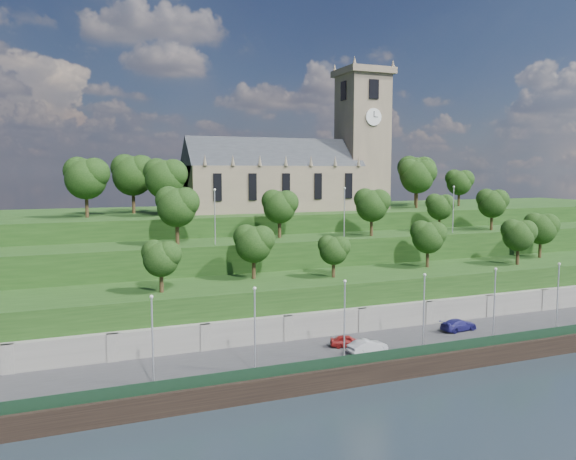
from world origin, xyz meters
name	(u,v)px	position (x,y,z in m)	size (l,w,h in m)	color
ground	(451,371)	(0.00, 0.00, 0.00)	(320.00, 320.00, 0.00)	black
promenade	(419,347)	(0.00, 6.00, 1.00)	(160.00, 12.00, 2.00)	#2D2D30
quay_wall	(451,362)	(0.00, -0.05, 1.10)	(160.00, 0.50, 2.20)	black
fence	(448,347)	(0.00, 0.60, 2.60)	(160.00, 0.10, 1.20)	#15301D
retaining_wall	(393,322)	(0.00, 11.97, 2.50)	(160.00, 2.10, 5.00)	slate
embankment_lower	(370,301)	(0.00, 18.00, 4.00)	(160.00, 12.00, 8.00)	#1A3913
embankment_upper	(335,274)	(0.00, 29.00, 6.00)	(160.00, 10.00, 12.00)	#1A3913
hilltop	(286,248)	(0.00, 50.00, 7.50)	(160.00, 32.00, 15.00)	#1A3913
church	(298,169)	(0.79, 45.98, 22.52)	(38.60, 12.35, 27.60)	#6F614D
trees_lower	(405,238)	(5.74, 18.30, 12.66)	(66.87, 8.79, 7.37)	#322313
trees_upper	(342,204)	(0.66, 28.14, 17.03)	(59.31, 7.97, 8.05)	#322313
trees_hilltop	(287,175)	(-1.80, 44.85, 21.47)	(77.61, 16.52, 10.31)	#322313
lamp_posts_promenade	(424,306)	(-2.00, 2.50, 6.99)	(60.36, 0.36, 8.75)	#B2B2B7
lamp_posts_upper	(344,209)	(0.00, 26.00, 16.47)	(40.36, 0.36, 7.73)	#B2B2B7
car_left	(347,341)	(-9.55, 6.45, 2.67)	(1.59, 3.95, 1.35)	maroon
car_middle	(367,346)	(-8.51, 3.66, 2.76)	(1.60, 4.60, 1.51)	#A1A1A5
car_right	(459,325)	(6.65, 7.17, 2.73)	(2.04, 5.03, 1.46)	navy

